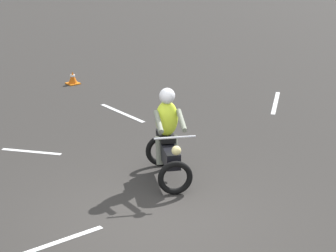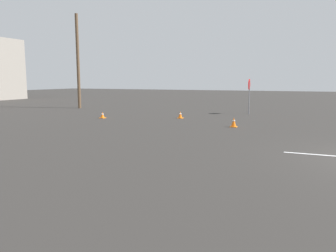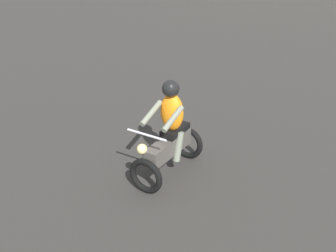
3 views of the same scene
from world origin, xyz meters
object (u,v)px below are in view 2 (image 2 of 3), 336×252
at_px(traffic_cone_far_center, 102,115).
at_px(traffic_cone_far_right, 180,115).
at_px(utility_pole_near, 78,62).
at_px(stop_sign, 249,89).
at_px(traffic_cone_near_left, 234,122).

bearing_deg(traffic_cone_far_center, traffic_cone_far_right, -67.84).
bearing_deg(traffic_cone_far_center, utility_pole_near, 47.93).
height_order(traffic_cone_far_center, utility_pole_near, utility_pole_near).
distance_m(traffic_cone_far_right, traffic_cone_far_center, 4.60).
xyz_separation_m(stop_sign, traffic_cone_near_left, (-6.35, -0.35, -1.41)).
bearing_deg(traffic_cone_near_left, stop_sign, 3.19).
xyz_separation_m(traffic_cone_far_center, utility_pole_near, (5.13, 5.68, 3.49)).
distance_m(stop_sign, traffic_cone_far_center, 9.58).
relative_size(stop_sign, utility_pole_near, 0.31).
bearing_deg(traffic_cone_far_right, traffic_cone_far_center, 112.16).
height_order(stop_sign, traffic_cone_far_center, stop_sign).
height_order(traffic_cone_near_left, traffic_cone_far_center, traffic_cone_near_left).
distance_m(stop_sign, traffic_cone_far_right, 5.34).
height_order(stop_sign, utility_pole_near, utility_pole_near).
xyz_separation_m(traffic_cone_near_left, traffic_cone_far_right, (2.40, 3.66, -0.03)).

